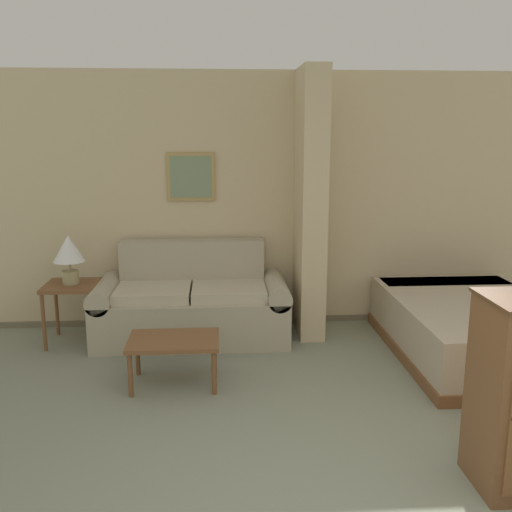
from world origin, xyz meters
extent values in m
cube|color=#CCB78E|center=(0.00, 3.77, 1.30)|extent=(6.83, 0.12, 2.60)
cube|color=#70644E|center=(0.00, 3.69, 0.03)|extent=(6.83, 0.02, 0.06)
cube|color=tan|center=(-1.09, 3.69, 1.56)|extent=(0.48, 0.02, 0.48)
cube|color=gray|center=(-1.09, 3.67, 1.56)|extent=(0.41, 0.01, 0.41)
cube|color=#CCB78E|center=(0.08, 3.38, 1.30)|extent=(0.24, 0.65, 2.60)
cube|color=tan|center=(-1.09, 3.25, 0.22)|extent=(1.45, 0.84, 0.44)
cube|color=tan|center=(-1.09, 3.57, 0.69)|extent=(1.45, 0.20, 0.49)
cube|color=tan|center=(-1.91, 3.25, 0.22)|extent=(0.20, 0.84, 0.44)
cylinder|color=tan|center=(-1.91, 3.25, 0.49)|extent=(0.23, 0.84, 0.23)
cube|color=tan|center=(-0.26, 3.25, 0.22)|extent=(0.20, 0.84, 0.44)
cylinder|color=tan|center=(-0.26, 3.25, 0.49)|extent=(0.23, 0.84, 0.23)
cube|color=#BAAF94|center=(-1.45, 3.20, 0.49)|extent=(0.70, 0.60, 0.10)
cube|color=#BAAF94|center=(-0.73, 3.20, 0.49)|extent=(0.70, 0.60, 0.10)
cube|color=brown|center=(-1.19, 2.21, 0.37)|extent=(0.72, 0.49, 0.04)
cylinder|color=brown|center=(-1.51, 2.01, 0.18)|extent=(0.04, 0.04, 0.35)
cylinder|color=brown|center=(-0.87, 2.01, 0.18)|extent=(0.04, 0.04, 0.35)
cylinder|color=brown|center=(-1.51, 2.42, 0.18)|extent=(0.04, 0.04, 0.35)
cylinder|color=brown|center=(-0.87, 2.42, 0.18)|extent=(0.04, 0.04, 0.35)
cube|color=brown|center=(-2.23, 3.23, 0.57)|extent=(0.49, 0.49, 0.04)
cylinder|color=brown|center=(-2.44, 3.01, 0.27)|extent=(0.04, 0.04, 0.55)
cylinder|color=brown|center=(-2.01, 3.01, 0.27)|extent=(0.04, 0.04, 0.55)
cylinder|color=brown|center=(-2.44, 3.45, 0.27)|extent=(0.04, 0.04, 0.55)
cylinder|color=brown|center=(-2.01, 3.45, 0.27)|extent=(0.04, 0.04, 0.55)
cylinder|color=tan|center=(-2.23, 3.23, 0.65)|extent=(0.15, 0.15, 0.13)
cylinder|color=tan|center=(-2.23, 3.23, 0.76)|extent=(0.02, 0.02, 0.09)
cone|color=silver|center=(-2.23, 3.23, 0.93)|extent=(0.29, 0.29, 0.25)
cube|color=brown|center=(1.50, 2.64, 0.05)|extent=(1.45, 2.00, 0.10)
cube|color=tan|center=(1.50, 2.64, 0.30)|extent=(1.41, 1.96, 0.40)
cube|color=white|center=(1.50, 3.41, 0.45)|extent=(1.29, 0.36, 0.10)
camera|label=1|loc=(-0.82, -2.11, 2.00)|focal=40.00mm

